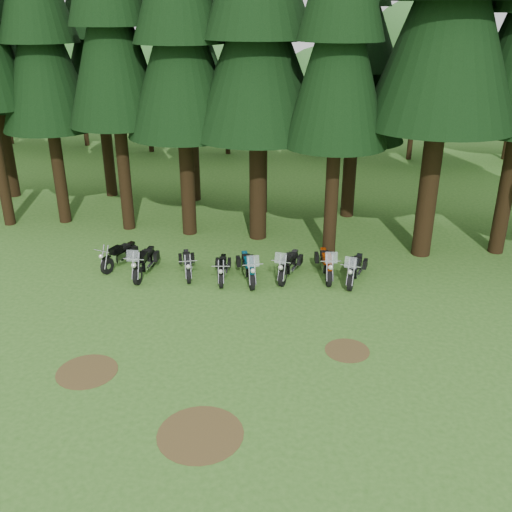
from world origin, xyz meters
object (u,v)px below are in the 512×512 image
object	(u,v)px
motorcycle_3	(222,269)
motorcycle_7	(355,270)
motorcycle_1	(144,263)
motorcycle_2	(187,265)
motorcycle_4	(248,268)
motorcycle_5	(289,266)
motorcycle_0	(120,256)
motorcycle_6	(326,265)

from	to	relation	value
motorcycle_3	motorcycle_7	distance (m)	5.16
motorcycle_3	motorcycle_1	bearing A→B (deg)	173.18
motorcycle_2	motorcycle_4	xyz separation A→B (m)	(2.48, -0.05, 0.07)
motorcycle_4	motorcycle_5	bearing A→B (deg)	-0.52
motorcycle_2	motorcycle_7	world-z (taller)	motorcycle_7
motorcycle_2	motorcycle_5	bearing A→B (deg)	-12.63
motorcycle_3	motorcycle_4	xyz separation A→B (m)	(1.00, 0.10, 0.08)
motorcycle_3	motorcycle_0	bearing A→B (deg)	164.30
motorcycle_1	motorcycle_3	distance (m)	3.15
motorcycle_5	motorcycle_0	bearing A→B (deg)	-168.97
motorcycle_6	motorcycle_5	bearing A→B (deg)	-179.48
motorcycle_3	motorcycle_5	xyz separation A→B (m)	(2.53, 0.65, 0.07)
motorcycle_1	motorcycle_5	xyz separation A→B (m)	(5.67, 0.83, -0.02)
motorcycle_0	motorcycle_6	bearing A→B (deg)	19.35
motorcycle_6	motorcycle_3	bearing A→B (deg)	-178.15
motorcycle_4	motorcycle_5	xyz separation A→B (m)	(1.52, 0.55, -0.01)
motorcycle_1	motorcycle_4	xyz separation A→B (m)	(4.15, 0.28, -0.01)
motorcycle_0	motorcycle_1	size ratio (longest dim) A/B	0.89
motorcycle_0	motorcycle_3	world-z (taller)	motorcycle_0
motorcycle_0	motorcycle_4	distance (m)	5.46
motorcycle_3	motorcycle_5	size ratio (longest dim) A/B	0.87
motorcycle_5	motorcycle_4	bearing A→B (deg)	-150.92
motorcycle_0	motorcycle_7	world-z (taller)	motorcycle_7
motorcycle_5	motorcycle_6	xyz separation A→B (m)	(1.44, 0.31, 0.02)
motorcycle_1	motorcycle_2	bearing A→B (deg)	8.76
motorcycle_4	motorcycle_7	bearing A→B (deg)	-11.66
motorcycle_1	motorcycle_7	xyz separation A→B (m)	(8.25, 0.90, -0.02)
motorcycle_0	motorcycle_1	distance (m)	1.44
motorcycle_4	motorcycle_3	bearing A→B (deg)	165.40
motorcycle_4	motorcycle_6	world-z (taller)	motorcycle_6
motorcycle_0	motorcycle_1	bearing A→B (deg)	-9.66
motorcycle_5	motorcycle_3	bearing A→B (deg)	-156.32
motorcycle_1	motorcycle_7	size ratio (longest dim) A/B	1.04
motorcycle_7	motorcycle_0	bearing A→B (deg)	-168.67
motorcycle_2	motorcycle_6	size ratio (longest dim) A/B	0.84
motorcycle_1	motorcycle_6	size ratio (longest dim) A/B	1.01
motorcycle_4	motorcycle_7	xyz separation A→B (m)	(4.10, 0.62, -0.01)
motorcycle_1	motorcycle_2	xyz separation A→B (m)	(1.67, 0.33, -0.08)
motorcycle_1	motorcycle_6	distance (m)	7.21
motorcycle_1	motorcycle_4	bearing A→B (deg)	1.51
motorcycle_4	motorcycle_0	bearing A→B (deg)	156.16
motorcycle_2	motorcycle_5	distance (m)	4.03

